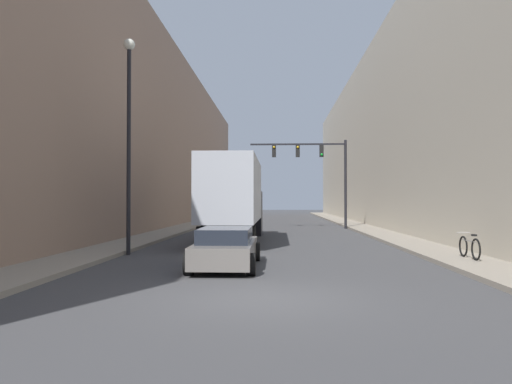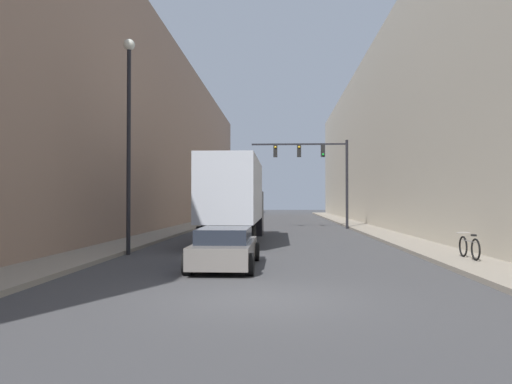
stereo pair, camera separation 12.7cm
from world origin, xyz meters
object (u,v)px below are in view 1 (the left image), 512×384
Objects in this scene: sedan_car at (226,248)px; traffic_signal_gantry at (320,165)px; semi_truck at (235,197)px; street_lamp at (129,120)px; parked_bicycle at (469,247)px.

sedan_car is 22.55m from traffic_signal_gantry.
traffic_signal_gantry is (5.33, 11.64, 2.47)m from semi_truck.
street_lamp is (-8.86, -18.28, 0.47)m from traffic_signal_gantry.
street_lamp is (-3.53, -6.64, 2.94)m from semi_truck.
sedan_car is (0.60, -10.02, -1.66)m from semi_truck.
sedan_car reaches higher than parked_bicycle.
parked_bicycle is (8.03, 1.44, -0.08)m from sedan_car.
traffic_signal_gantry reaches higher than semi_truck.
street_lamp reaches higher than traffic_signal_gantry.
traffic_signal_gantry reaches higher than sedan_car.
parked_bicycle is at bearing 10.16° from sedan_car.
semi_truck is 8.07m from street_lamp.
sedan_car is at bearing -102.33° from traffic_signal_gantry.
street_lamp is 13.17m from parked_bicycle.
traffic_signal_gantry is at bearing 99.27° from parked_bicycle.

